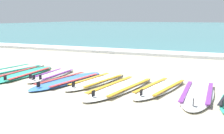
{
  "coord_description": "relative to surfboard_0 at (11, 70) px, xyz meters",
  "views": [
    {
      "loc": [
        3.31,
        -5.57,
        1.46
      ],
      "look_at": [
        0.35,
        0.95,
        0.25
      ],
      "focal_mm": 48.29,
      "sensor_mm": 36.0,
      "label": 1
    }
  ],
  "objects": [
    {
      "name": "surfboard_3",
      "position": [
        2.08,
        -0.44,
        0.0
      ],
      "size": [
        0.87,
        2.4,
        0.18
      ],
      "color": "#3875CC",
      "rests_on": "ground"
    },
    {
      "name": "surfboard_1",
      "position": [
        0.65,
        -0.25,
        0.0
      ],
      "size": [
        0.8,
        2.47,
        0.18
      ],
      "color": "#2DB793",
      "rests_on": "ground"
    },
    {
      "name": "ground_plane",
      "position": [
        2.41,
        -0.48,
        -0.04
      ],
      "size": [
        80.0,
        80.0,
        0.0
      ],
      "primitive_type": "plane",
      "color": "#B7AD93"
    },
    {
      "name": "sea",
      "position": [
        2.41,
        34.63,
        0.01
      ],
      "size": [
        80.0,
        60.0,
        0.1
      ],
      "primitive_type": "cube",
      "color": "teal",
      "rests_on": "ground"
    },
    {
      "name": "surfboard_5",
      "position": [
        3.41,
        -0.54,
        -0.0
      ],
      "size": [
        0.91,
        2.59,
        0.18
      ],
      "color": "white",
      "rests_on": "ground"
    },
    {
      "name": "wave_foam_strip",
      "position": [
        2.41,
        5.17,
        0.02
      ],
      "size": [
        80.0,
        1.08,
        0.11
      ],
      "primitive_type": "cube",
      "color": "white",
      "rests_on": "ground"
    },
    {
      "name": "surfboard_2",
      "position": [
        1.38,
        -0.07,
        0.0
      ],
      "size": [
        0.58,
        1.94,
        0.18
      ],
      "color": "white",
      "rests_on": "ground"
    },
    {
      "name": "surfboard_6",
      "position": [
        4.16,
        -0.26,
        0.0
      ],
      "size": [
        0.84,
        2.25,
        0.18
      ],
      "color": "white",
      "rests_on": "ground"
    },
    {
      "name": "surfboard_7",
      "position": [
        4.92,
        -0.43,
        0.0
      ],
      "size": [
        0.78,
        2.41,
        0.18
      ],
      "color": "white",
      "rests_on": "ground"
    },
    {
      "name": "surfboard_0",
      "position": [
        0.0,
        0.0,
        0.0
      ],
      "size": [
        0.85,
        2.53,
        0.18
      ],
      "color": "white",
      "rests_on": "ground"
    },
    {
      "name": "surfboard_4",
      "position": [
        2.71,
        -0.23,
        0.0
      ],
      "size": [
        0.8,
        2.2,
        0.18
      ],
      "color": "silver",
      "rests_on": "ground"
    }
  ]
}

